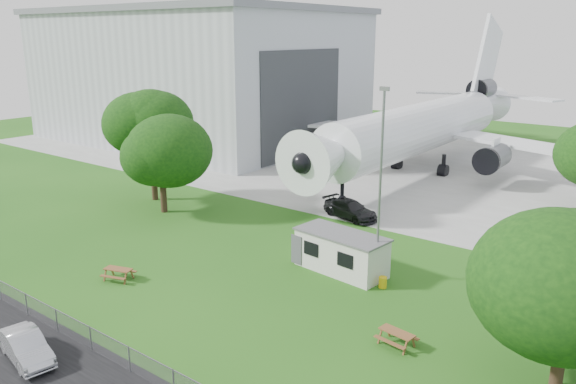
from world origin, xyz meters
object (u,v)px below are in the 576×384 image
Objects in this scene: hangar at (199,74)px; picnic_west at (119,280)px; picnic_east at (396,345)px; site_cabin at (341,252)px; car_centre_sedan at (26,347)px; airliner at (425,125)px.

picnic_west is (33.11, -39.56, -9.41)m from hangar.
picnic_west is 17.95m from picnic_east.
site_cabin reaches higher than picnic_east.
car_centre_sedan is (4.12, -8.30, 0.69)m from picnic_west.
hangar is 36.21m from airliner.
site_cabin reaches higher than picnic_west.
airliner is at bearing -0.22° from hangar.
picnic_east is 0.43× the size of car_centre_sedan.
hangar is 52.44m from picnic_west.
airliner is 11.48× the size of car_centre_sedan.
airliner is 39.87m from picnic_west.
car_centre_sedan is (-6.38, -18.00, -0.63)m from site_cabin.
airliner is at bearing 67.92° from picnic_west.
airliner reaches higher than car_centre_sedan.
car_centre_sedan is at bearing -88.48° from airliner.
airliner reaches higher than picnic_east.
picnic_west is at bearing -94.15° from airliner.
airliner is at bearing 104.42° from site_cabin.
car_centre_sedan is (37.24, -47.86, -8.72)m from hangar.
hangar reaches higher than car_centre_sedan.
car_centre_sedan is at bearing -109.51° from site_cabin.
site_cabin is at bearing -75.58° from airliner.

